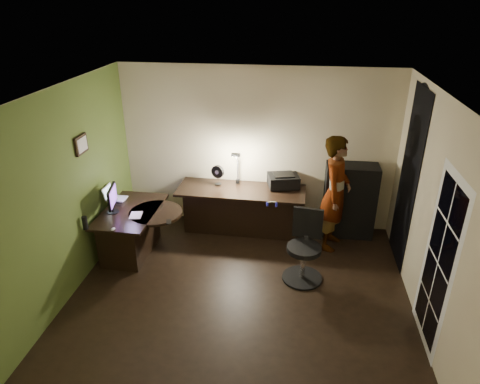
# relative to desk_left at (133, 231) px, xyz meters

# --- Properties ---
(floor) EXTENTS (4.50, 4.00, 0.01)m
(floor) POSITION_rel_desk_left_xyz_m (1.77, -0.74, -0.37)
(floor) COLOR black
(floor) RESTS_ON ground
(ceiling) EXTENTS (4.50, 4.00, 0.01)m
(ceiling) POSITION_rel_desk_left_xyz_m (1.77, -0.74, 2.34)
(ceiling) COLOR silver
(ceiling) RESTS_ON floor
(wall_back) EXTENTS (4.50, 0.01, 2.70)m
(wall_back) POSITION_rel_desk_left_xyz_m (1.77, 1.26, 0.98)
(wall_back) COLOR #C7BA94
(wall_back) RESTS_ON floor
(wall_front) EXTENTS (4.50, 0.01, 2.70)m
(wall_front) POSITION_rel_desk_left_xyz_m (1.77, -2.75, 0.98)
(wall_front) COLOR #C7BA94
(wall_front) RESTS_ON floor
(wall_left) EXTENTS (0.01, 4.00, 2.70)m
(wall_left) POSITION_rel_desk_left_xyz_m (-0.49, -0.74, 0.98)
(wall_left) COLOR #C7BA94
(wall_left) RESTS_ON floor
(wall_right) EXTENTS (0.01, 4.00, 2.70)m
(wall_right) POSITION_rel_desk_left_xyz_m (4.02, -0.74, 0.98)
(wall_right) COLOR #C7BA94
(wall_right) RESTS_ON floor
(green_wall_overlay) EXTENTS (0.00, 4.00, 2.70)m
(green_wall_overlay) POSITION_rel_desk_left_xyz_m (-0.47, -0.74, 0.98)
(green_wall_overlay) COLOR #4C6326
(green_wall_overlay) RESTS_ON floor
(arched_doorway) EXTENTS (0.01, 0.90, 2.60)m
(arched_doorway) POSITION_rel_desk_left_xyz_m (4.01, 0.41, 0.93)
(arched_doorway) COLOR black
(arched_doorway) RESTS_ON floor
(french_door) EXTENTS (0.02, 0.92, 2.10)m
(french_door) POSITION_rel_desk_left_xyz_m (4.00, -1.29, 0.68)
(french_door) COLOR white
(french_door) RESTS_ON floor
(framed_picture) EXTENTS (0.04, 0.30, 0.25)m
(framed_picture) POSITION_rel_desk_left_xyz_m (-0.45, -0.29, 1.48)
(framed_picture) COLOR black
(framed_picture) RESTS_ON wall_left
(desk_left) EXTENTS (0.81, 1.30, 0.74)m
(desk_left) POSITION_rel_desk_left_xyz_m (0.00, 0.00, 0.00)
(desk_left) COLOR black
(desk_left) RESTS_ON floor
(desk_right) EXTENTS (2.10, 0.78, 0.78)m
(desk_right) POSITION_rel_desk_left_xyz_m (1.56, 0.87, 0.02)
(desk_right) COLOR black
(desk_right) RESTS_ON floor
(cabinet) EXTENTS (0.82, 0.42, 1.23)m
(cabinet) POSITION_rel_desk_left_xyz_m (3.32, 1.04, 0.25)
(cabinet) COLOR black
(cabinet) RESTS_ON floor
(laptop_stand) EXTENTS (0.23, 0.20, 0.09)m
(laptop_stand) POSITION_rel_desk_left_xyz_m (-0.27, 0.18, 0.41)
(laptop_stand) COLOR silver
(laptop_stand) RESTS_ON desk_left
(laptop) EXTENTS (0.31, 0.29, 0.20)m
(laptop) POSITION_rel_desk_left_xyz_m (-0.27, 0.18, 0.55)
(laptop) COLOR silver
(laptop) RESTS_ON laptop_stand
(monitor) EXTENTS (0.18, 0.46, 0.30)m
(monitor) POSITION_rel_desk_left_xyz_m (-0.23, -0.09, 0.51)
(monitor) COLOR black
(monitor) RESTS_ON desk_left
(mouse) EXTENTS (0.08, 0.10, 0.03)m
(mouse) POSITION_rel_desk_left_xyz_m (-0.02, -0.59, 0.38)
(mouse) COLOR silver
(mouse) RESTS_ON desk_left
(phone) EXTENTS (0.11, 0.15, 0.01)m
(phone) POSITION_rel_desk_left_xyz_m (0.67, -0.26, 0.37)
(phone) COLOR black
(phone) RESTS_ON desk_left
(pen) EXTENTS (0.03, 0.15, 0.01)m
(pen) POSITION_rel_desk_left_xyz_m (0.43, 0.18, 0.37)
(pen) COLOR black
(pen) RESTS_ON desk_left
(speaker) EXTENTS (0.09, 0.09, 0.19)m
(speaker) POSITION_rel_desk_left_xyz_m (-0.41, -0.61, 0.46)
(speaker) COLOR black
(speaker) RESTS_ON desk_left
(notepad) EXTENTS (0.20, 0.26, 0.01)m
(notepad) POSITION_rel_desk_left_xyz_m (0.14, -0.15, 0.37)
(notepad) COLOR silver
(notepad) RESTS_ON desk_left
(desk_fan) EXTENTS (0.24, 0.19, 0.34)m
(desk_fan) POSITION_rel_desk_left_xyz_m (1.16, 0.99, 0.60)
(desk_fan) COLOR black
(desk_fan) RESTS_ON desk_right
(headphones) EXTENTS (0.18, 0.11, 0.08)m
(headphones) POSITION_rel_desk_left_xyz_m (2.10, 0.30, 0.47)
(headphones) COLOR navy
(headphones) RESTS_ON desk_right
(printer) EXTENTS (0.56, 0.48, 0.22)m
(printer) POSITION_rel_desk_left_xyz_m (2.23, 1.06, 0.54)
(printer) COLOR black
(printer) RESTS_ON desk_right
(desk_lamp) EXTENTS (0.23, 0.32, 0.63)m
(desk_lamp) POSITION_rel_desk_left_xyz_m (1.47, 1.09, 0.74)
(desk_lamp) COLOR black
(desk_lamp) RESTS_ON desk_right
(office_chair) EXTENTS (0.64, 0.64, 1.01)m
(office_chair) POSITION_rel_desk_left_xyz_m (2.60, -0.34, 0.14)
(office_chair) COLOR black
(office_chair) RESTS_ON floor
(person) EXTENTS (0.59, 0.74, 1.83)m
(person) POSITION_rel_desk_left_xyz_m (3.04, 0.63, 0.55)
(person) COLOR #D8A88C
(person) RESTS_ON floor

